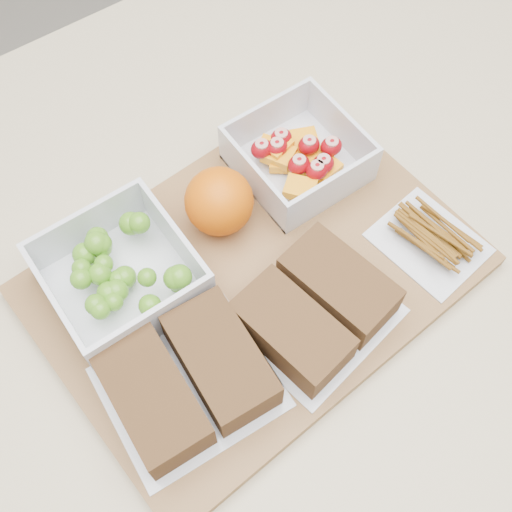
% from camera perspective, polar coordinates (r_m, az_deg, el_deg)
% --- Properties ---
extents(ground, '(4.00, 4.00, 0.00)m').
position_cam_1_polar(ground, '(1.52, 1.02, -16.86)').
color(ground, gray).
rests_on(ground, ground).
extents(counter, '(1.20, 0.90, 0.90)m').
position_cam_1_polar(counter, '(1.09, 1.40, -12.12)').
color(counter, beige).
rests_on(counter, ground).
extents(cutting_board, '(0.44, 0.33, 0.02)m').
position_cam_1_polar(cutting_board, '(0.65, -0.08, -1.78)').
color(cutting_board, olive).
rests_on(cutting_board, counter).
extents(grape_container, '(0.13, 0.13, 0.06)m').
position_cam_1_polar(grape_container, '(0.63, -11.94, -1.53)').
color(grape_container, silver).
rests_on(grape_container, cutting_board).
extents(fruit_container, '(0.12, 0.12, 0.05)m').
position_cam_1_polar(fruit_container, '(0.70, 3.73, 8.76)').
color(fruit_container, silver).
rests_on(fruit_container, cutting_board).
extents(orange, '(0.07, 0.07, 0.07)m').
position_cam_1_polar(orange, '(0.65, -3.30, 4.87)').
color(orange, '#E46005').
rests_on(orange, cutting_board).
extents(sandwich_bag_left, '(0.16, 0.14, 0.05)m').
position_cam_1_polar(sandwich_bag_left, '(0.58, -6.13, -10.92)').
color(sandwich_bag_left, silver).
rests_on(sandwich_bag_left, cutting_board).
extents(sandwich_bag_center, '(0.16, 0.15, 0.04)m').
position_cam_1_polar(sandwich_bag_center, '(0.61, 5.29, -4.64)').
color(sandwich_bag_center, silver).
rests_on(sandwich_bag_center, cutting_board).
extents(pretzel_bag, '(0.10, 0.12, 0.02)m').
position_cam_1_polar(pretzel_bag, '(0.68, 15.30, 1.61)').
color(pretzel_bag, silver).
rests_on(pretzel_bag, cutting_board).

